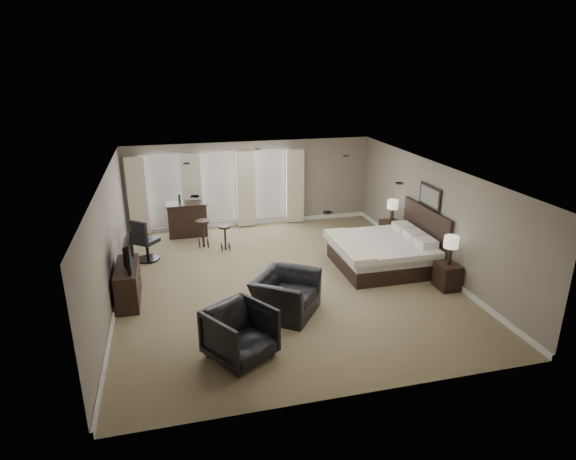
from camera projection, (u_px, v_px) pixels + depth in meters
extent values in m
cube|color=#796C4C|center=(284.00, 280.00, 11.29)|extent=(7.60, 8.60, 0.04)
cube|color=silver|center=(284.00, 172.00, 10.42)|extent=(7.60, 8.60, 0.04)
cube|color=gray|center=(251.00, 184.00, 14.74)|extent=(7.50, 0.04, 2.60)
cube|color=gray|center=(353.00, 322.00, 6.97)|extent=(7.50, 0.04, 2.60)
cube|color=gray|center=(109.00, 243.00, 9.99)|extent=(0.04, 8.50, 2.60)
cube|color=gray|center=(433.00, 216.00, 11.72)|extent=(0.04, 8.50, 2.60)
cube|color=silver|center=(164.00, 191.00, 14.10)|extent=(1.15, 0.04, 2.05)
cube|color=silver|center=(219.00, 188.00, 14.47)|extent=(1.15, 0.04, 2.05)
cube|color=silver|center=(271.00, 185.00, 14.84)|extent=(1.15, 0.04, 2.05)
cube|color=beige|center=(138.00, 196.00, 13.84)|extent=(0.55, 0.12, 2.30)
cube|color=beige|center=(192.00, 193.00, 14.20)|extent=(0.55, 0.12, 2.30)
cube|color=beige|center=(246.00, 189.00, 14.57)|extent=(0.55, 0.12, 2.30)
cube|color=beige|center=(295.00, 186.00, 14.93)|extent=(0.55, 0.12, 2.30)
cube|color=silver|center=(384.00, 239.00, 11.78)|extent=(2.29, 2.19, 1.46)
cube|color=black|center=(447.00, 276.00, 10.81)|extent=(0.44, 0.54, 0.59)
cube|color=black|center=(391.00, 233.00, 13.45)|extent=(0.49, 0.60, 0.65)
cube|color=beige|center=(450.00, 250.00, 10.60)|extent=(0.32, 0.32, 0.66)
cube|color=beige|center=(392.00, 211.00, 13.24)|extent=(0.30, 0.30, 0.62)
cube|color=slate|center=(430.00, 196.00, 11.70)|extent=(0.04, 0.96, 0.56)
cube|color=black|center=(128.00, 284.00, 10.20)|extent=(0.45, 1.40, 0.81)
imported|color=black|center=(125.00, 263.00, 10.04)|extent=(0.63, 1.10, 0.14)
imported|color=black|center=(286.00, 288.00, 9.67)|extent=(1.43, 1.52, 1.11)
imported|color=black|center=(240.00, 331.00, 8.20)|extent=(1.35, 1.33, 1.03)
cube|color=black|center=(187.00, 219.00, 14.02)|extent=(1.14, 0.59, 1.00)
cube|color=black|center=(203.00, 234.00, 13.17)|extent=(0.41, 0.41, 0.78)
cube|color=black|center=(225.00, 238.00, 12.98)|extent=(0.39, 0.39, 0.70)
cube|color=black|center=(146.00, 240.00, 12.24)|extent=(0.81, 0.81, 1.12)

